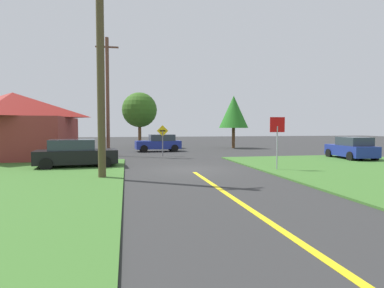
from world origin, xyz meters
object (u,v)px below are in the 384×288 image
utility_pole_near (101,73)px  direction_sign (163,137)px  parked_car_near_building (76,154)px  car_approaching_junction (159,143)px  car_on_crossroad (352,148)px  stop_sign (277,133)px  oak_tree_left (140,110)px  utility_pole_mid (108,95)px  pine_tree_center (234,112)px  barn (13,126)px

utility_pole_near → direction_sign: size_ratio=3.75×
parked_car_near_building → car_approaching_junction: size_ratio=1.07×
direction_sign → car_on_crossroad: bearing=-22.5°
stop_sign → car_on_crossroad: stop_sign is taller
parked_car_near_building → utility_pole_near: size_ratio=0.50×
utility_pole_near → oak_tree_left: (2.56, 22.00, -0.49)m
utility_pole_mid → stop_sign: bearing=-49.8°
parked_car_near_building → utility_pole_near: utility_pole_near is taller
stop_sign → pine_tree_center: (3.71, 18.11, 1.95)m
barn → oak_tree_left: bearing=49.4°
car_on_crossroad → barn: bearing=82.3°
oak_tree_left → barn: size_ratio=0.77×
utility_pole_near → oak_tree_left: bearing=83.4°
utility_pole_mid → pine_tree_center: (13.03, 7.08, -0.89)m
parked_car_near_building → car_approaching_junction: bearing=56.8°
stop_sign → parked_car_near_building: size_ratio=0.61×
car_approaching_junction → stop_sign: bearing=103.1°
car_approaching_junction → utility_pole_near: bearing=70.6°
direction_sign → barn: (-10.94, 0.10, 0.88)m
stop_sign → direction_sign: (-5.04, 9.78, -0.49)m
car_on_crossroad → oak_tree_left: 22.24m
parked_car_near_building → direction_sign: bearing=41.9°
oak_tree_left → barn: 14.85m
oak_tree_left → pine_tree_center: size_ratio=1.08×
parked_car_near_building → utility_pole_mid: bearing=73.6°
utility_pole_near → pine_tree_center: bearing=56.4°
utility_pole_near → utility_pole_mid: (-0.36, 11.96, 0.13)m
car_approaching_junction → direction_sign: (-0.21, -5.12, 0.74)m
utility_pole_mid → oak_tree_left: utility_pole_mid is taller
pine_tree_center → utility_pole_mid: bearing=-151.5°
stop_sign → barn: (-15.98, 9.88, 0.39)m
stop_sign → car_approaching_junction: size_ratio=0.65×
car_on_crossroad → parked_car_near_building: size_ratio=0.90×
direction_sign → barn: size_ratio=0.31×
stop_sign → barn: 18.79m
car_on_crossroad → pine_tree_center: bearing=22.3°
car_on_crossroad → pine_tree_center: 14.69m
utility_pole_near → car_approaching_junction: bearing=75.4°
oak_tree_left → car_approaching_junction: bearing=-75.8°
car_on_crossroad → parked_car_near_building: same height
stop_sign → utility_pole_near: bearing=13.0°
oak_tree_left → pine_tree_center: oak_tree_left is taller
utility_pole_mid → barn: (-6.66, -1.15, -2.45)m
pine_tree_center → stop_sign: bearing=-101.6°
car_approaching_junction → direction_sign: size_ratio=1.76×
parked_car_near_building → pine_tree_center: (14.44, 14.58, 3.18)m
utility_pole_mid → oak_tree_left: (2.92, 10.04, -0.62)m
utility_pole_mid → direction_sign: 5.56m
utility_pole_near → oak_tree_left: utility_pole_near is taller
parked_car_near_building → direction_sign: 8.49m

